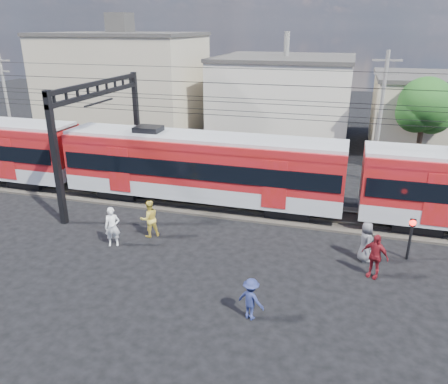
{
  "coord_description": "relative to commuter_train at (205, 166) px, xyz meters",
  "views": [
    {
      "loc": [
        4.11,
        -14.55,
        9.9
      ],
      "look_at": [
        -1.55,
        5.0,
        2.11
      ],
      "focal_mm": 35.0,
      "sensor_mm": 36.0,
      "label": 1
    }
  ],
  "objects": [
    {
      "name": "ground",
      "position": [
        3.54,
        -8.0,
        -2.4
      ],
      "size": [
        120.0,
        120.0,
        0.0
      ],
      "primitive_type": "plane",
      "color": "black",
      "rests_on": "ground"
    },
    {
      "name": "track_bed",
      "position": [
        3.54,
        0.0,
        -2.34
      ],
      "size": [
        70.0,
        3.4,
        0.12
      ],
      "primitive_type": "cube",
      "color": "#2D2823",
      "rests_on": "ground"
    },
    {
      "name": "rail_near",
      "position": [
        3.54,
        -0.75,
        -2.22
      ],
      "size": [
        70.0,
        0.12,
        0.12
      ],
      "primitive_type": "cube",
      "color": "#59544C",
      "rests_on": "track_bed"
    },
    {
      "name": "rail_far",
      "position": [
        3.54,
        0.75,
        -2.22
      ],
      "size": [
        70.0,
        0.12,
        0.12
      ],
      "primitive_type": "cube",
      "color": "#59544C",
      "rests_on": "track_bed"
    },
    {
      "name": "commuter_train",
      "position": [
        0.0,
        0.0,
        0.0
      ],
      "size": [
        50.3,
        3.08,
        4.17
      ],
      "color": "black",
      "rests_on": "ground"
    },
    {
      "name": "catenary",
      "position": [
        -5.11,
        -0.0,
        2.73
      ],
      "size": [
        70.0,
        9.3,
        7.52
      ],
      "color": "black",
      "rests_on": "ground"
    },
    {
      "name": "building_west",
      "position": [
        -13.46,
        16.0,
        2.25
      ],
      "size": [
        14.28,
        10.2,
        9.3
      ],
      "color": "tan",
      "rests_on": "ground"
    },
    {
      "name": "building_midwest",
      "position": [
        1.54,
        19.0,
        1.25
      ],
      "size": [
        12.24,
        12.24,
        7.3
      ],
      "color": "beige",
      "rests_on": "ground"
    },
    {
      "name": "utility_pole_mid",
      "position": [
        9.54,
        7.0,
        2.13
      ],
      "size": [
        1.8,
        0.24,
        8.5
      ],
      "color": "slate",
      "rests_on": "ground"
    },
    {
      "name": "utility_pole_west",
      "position": [
        -18.46,
        6.0,
        1.88
      ],
      "size": [
        1.8,
        0.24,
        8.0
      ],
      "color": "slate",
      "rests_on": "ground"
    },
    {
      "name": "tree_near",
      "position": [
        12.73,
        10.09,
        2.26
      ],
      "size": [
        3.82,
        3.64,
        6.72
      ],
      "color": "#382619",
      "rests_on": "ground"
    },
    {
      "name": "pedestrian_a",
      "position": [
        -2.65,
        -6.03,
        -1.43
      ],
      "size": [
        0.83,
        0.71,
        1.94
      ],
      "primitive_type": "imported",
      "rotation": [
        0.0,
        0.0,
        0.43
      ],
      "color": "white",
      "rests_on": "ground"
    },
    {
      "name": "pedestrian_b",
      "position": [
        -1.37,
        -4.66,
        -1.45
      ],
      "size": [
        1.17,
        1.16,
        1.91
      ],
      "primitive_type": "imported",
      "rotation": [
        0.0,
        0.0,
        3.88
      ],
      "color": "gold",
      "rests_on": "ground"
    },
    {
      "name": "pedestrian_c",
      "position": [
        4.93,
        -9.68,
        -1.6
      ],
      "size": [
        1.18,
        0.91,
        1.61
      ],
      "primitive_type": "imported",
      "rotation": [
        0.0,
        0.0,
        2.8
      ],
      "color": "navy",
      "rests_on": "ground"
    },
    {
      "name": "pedestrian_d",
      "position": [
        9.23,
        -5.52,
        -1.42
      ],
      "size": [
        1.24,
        0.93,
        1.96
      ],
      "primitive_type": "imported",
      "rotation": [
        0.0,
        0.0,
        -0.45
      ],
      "color": "maroon",
      "rests_on": "ground"
    },
    {
      "name": "pedestrian_e",
      "position": [
        8.9,
        -4.19,
        -1.48
      ],
      "size": [
        0.81,
        1.03,
        1.85
      ],
      "primitive_type": "imported",
      "rotation": [
        0.0,
        0.0,
        1.84
      ],
      "color": "#525157",
      "rests_on": "ground"
    },
    {
      "name": "crossing_signal",
      "position": [
        10.79,
        -3.55,
        -1.02
      ],
      "size": [
        0.29,
        0.29,
        1.99
      ],
      "color": "black",
      "rests_on": "ground"
    }
  ]
}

